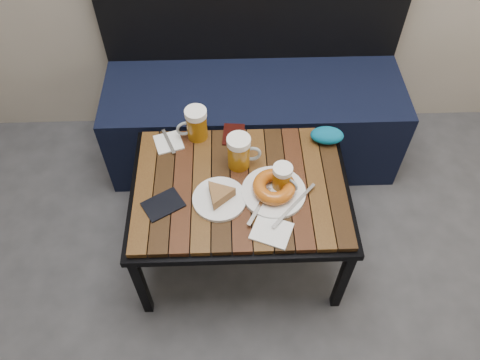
{
  "coord_description": "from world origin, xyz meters",
  "views": [
    {
      "loc": [
        -0.06,
        0.07,
        1.88
      ],
      "look_at": [
        -0.03,
        1.15,
        0.5
      ],
      "focal_mm": 35.0,
      "sensor_mm": 36.0,
      "label": 1
    }
  ],
  "objects_px": {
    "bench": "(253,111)",
    "beer_mug_centre": "(240,152)",
    "beer_mug_right": "(282,178)",
    "passport_burgundy": "(234,134)",
    "plate_bagel": "(274,189)",
    "plate_pie": "(219,196)",
    "knit_pouch": "(327,135)",
    "cafe_table": "(240,191)",
    "passport_navy": "(163,205)",
    "beer_mug_left": "(196,124)"
  },
  "relations": [
    {
      "from": "bench",
      "to": "beer_mug_centre",
      "type": "bearing_deg",
      "value": -99.32
    },
    {
      "from": "beer_mug_right",
      "to": "passport_burgundy",
      "type": "relative_size",
      "value": 0.97
    },
    {
      "from": "passport_burgundy",
      "to": "plate_bagel",
      "type": "bearing_deg",
      "value": -60.23
    },
    {
      "from": "beer_mug_right",
      "to": "plate_bagel",
      "type": "bearing_deg",
      "value": -102.28
    },
    {
      "from": "plate_pie",
      "to": "knit_pouch",
      "type": "height_order",
      "value": "knit_pouch"
    },
    {
      "from": "cafe_table",
      "to": "passport_navy",
      "type": "relative_size",
      "value": 6.0
    },
    {
      "from": "cafe_table",
      "to": "plate_pie",
      "type": "relative_size",
      "value": 4.19
    },
    {
      "from": "beer_mug_left",
      "to": "knit_pouch",
      "type": "distance_m",
      "value": 0.53
    },
    {
      "from": "plate_bagel",
      "to": "knit_pouch",
      "type": "distance_m",
      "value": 0.35
    },
    {
      "from": "passport_navy",
      "to": "knit_pouch",
      "type": "bearing_deg",
      "value": 84.16
    },
    {
      "from": "passport_navy",
      "to": "passport_burgundy",
      "type": "relative_size",
      "value": 1.15
    },
    {
      "from": "plate_pie",
      "to": "passport_burgundy",
      "type": "distance_m",
      "value": 0.34
    },
    {
      "from": "plate_bagel",
      "to": "knit_pouch",
      "type": "xyz_separation_m",
      "value": [
        0.24,
        0.26,
        0.0
      ]
    },
    {
      "from": "knit_pouch",
      "to": "bench",
      "type": "bearing_deg",
      "value": 125.01
    },
    {
      "from": "bench",
      "to": "beer_mug_right",
      "type": "relative_size",
      "value": 11.89
    },
    {
      "from": "passport_navy",
      "to": "passport_burgundy",
      "type": "bearing_deg",
      "value": 111.32
    },
    {
      "from": "beer_mug_centre",
      "to": "beer_mug_right",
      "type": "relative_size",
      "value": 1.24
    },
    {
      "from": "beer_mug_right",
      "to": "cafe_table",
      "type": "bearing_deg",
      "value": -148.85
    },
    {
      "from": "passport_burgundy",
      "to": "knit_pouch",
      "type": "relative_size",
      "value": 0.9
    },
    {
      "from": "beer_mug_right",
      "to": "passport_navy",
      "type": "relative_size",
      "value": 0.84
    },
    {
      "from": "beer_mug_left",
      "to": "plate_pie",
      "type": "bearing_deg",
      "value": 91.0
    },
    {
      "from": "plate_bagel",
      "to": "passport_navy",
      "type": "height_order",
      "value": "plate_bagel"
    },
    {
      "from": "plate_pie",
      "to": "plate_bagel",
      "type": "xyz_separation_m",
      "value": [
        0.2,
        0.02,
        0.01
      ]
    },
    {
      "from": "beer_mug_right",
      "to": "plate_bagel",
      "type": "xyz_separation_m",
      "value": [
        -0.03,
        -0.03,
        -0.03
      ]
    },
    {
      "from": "plate_pie",
      "to": "passport_navy",
      "type": "height_order",
      "value": "plate_pie"
    },
    {
      "from": "bench",
      "to": "knit_pouch",
      "type": "bearing_deg",
      "value": -54.99
    },
    {
      "from": "cafe_table",
      "to": "beer_mug_right",
      "type": "bearing_deg",
      "value": -7.62
    },
    {
      "from": "passport_navy",
      "to": "beer_mug_centre",
      "type": "bearing_deg",
      "value": 92.12
    },
    {
      "from": "beer_mug_left",
      "to": "beer_mug_centre",
      "type": "relative_size",
      "value": 0.98
    },
    {
      "from": "passport_navy",
      "to": "knit_pouch",
      "type": "distance_m",
      "value": 0.71
    },
    {
      "from": "beer_mug_left",
      "to": "plate_pie",
      "type": "xyz_separation_m",
      "value": [
        0.09,
        -0.33,
        -0.05
      ]
    },
    {
      "from": "beer_mug_left",
      "to": "beer_mug_centre",
      "type": "distance_m",
      "value": 0.23
    },
    {
      "from": "bench",
      "to": "beer_mug_left",
      "type": "bearing_deg",
      "value": -125.77
    },
    {
      "from": "plate_bagel",
      "to": "passport_navy",
      "type": "xyz_separation_m",
      "value": [
        -0.41,
        -0.04,
        -0.02
      ]
    },
    {
      "from": "bench",
      "to": "beer_mug_right",
      "type": "xyz_separation_m",
      "value": [
        0.07,
        -0.63,
        0.26
      ]
    },
    {
      "from": "passport_navy",
      "to": "knit_pouch",
      "type": "height_order",
      "value": "knit_pouch"
    },
    {
      "from": "bench",
      "to": "passport_burgundy",
      "type": "relative_size",
      "value": 11.54
    },
    {
      "from": "beer_mug_left",
      "to": "knit_pouch",
      "type": "height_order",
      "value": "beer_mug_left"
    },
    {
      "from": "beer_mug_left",
      "to": "passport_burgundy",
      "type": "distance_m",
      "value": 0.17
    },
    {
      "from": "passport_burgundy",
      "to": "beer_mug_right",
      "type": "bearing_deg",
      "value": -53.41
    },
    {
      "from": "plate_bagel",
      "to": "passport_burgundy",
      "type": "relative_size",
      "value": 2.36
    },
    {
      "from": "beer_mug_right",
      "to": "passport_navy",
      "type": "height_order",
      "value": "beer_mug_right"
    },
    {
      "from": "cafe_table",
      "to": "passport_navy",
      "type": "height_order",
      "value": "passport_navy"
    },
    {
      "from": "cafe_table",
      "to": "beer_mug_centre",
      "type": "xyz_separation_m",
      "value": [
        0.0,
        0.1,
        0.12
      ]
    },
    {
      "from": "beer_mug_centre",
      "to": "plate_pie",
      "type": "bearing_deg",
      "value": -116.09
    },
    {
      "from": "beer_mug_left",
      "to": "passport_burgundy",
      "type": "xyz_separation_m",
      "value": [
        0.15,
        0.0,
        -0.07
      ]
    },
    {
      "from": "beer_mug_left",
      "to": "knit_pouch",
      "type": "bearing_deg",
      "value": 161.12
    },
    {
      "from": "beer_mug_centre",
      "to": "passport_navy",
      "type": "distance_m",
      "value": 0.35
    },
    {
      "from": "knit_pouch",
      "to": "passport_burgundy",
      "type": "bearing_deg",
      "value": 173.56
    },
    {
      "from": "cafe_table",
      "to": "passport_burgundy",
      "type": "relative_size",
      "value": 6.92
    }
  ]
}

